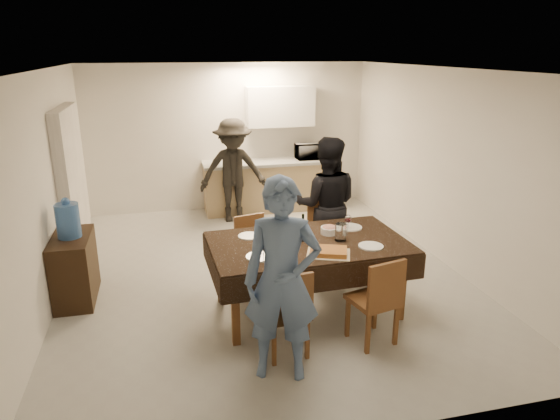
{
  "coord_description": "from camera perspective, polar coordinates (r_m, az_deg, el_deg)",
  "views": [
    {
      "loc": [
        -1.19,
        -5.89,
        2.83
      ],
      "look_at": [
        0.15,
        -0.3,
        0.96
      ],
      "focal_mm": 32.0,
      "sensor_mm": 36.0,
      "label": 1
    }
  ],
  "objects": [
    {
      "name": "person_far",
      "position": [
        6.52,
        5.27,
        0.61
      ],
      "size": [
        1.03,
        0.91,
        1.78
      ],
      "primitive_type": "imported",
      "rotation": [
        0.0,
        0.0,
        2.83
      ],
      "color": "black",
      "rests_on": "floor"
    },
    {
      "name": "wine_glass_c",
      "position": [
        5.62,
        0.45,
        -1.72
      ],
      "size": [
        0.09,
        0.09,
        0.21
      ],
      "primitive_type": null,
      "color": "white",
      "rests_on": "dining_table"
    },
    {
      "name": "chair_near_left",
      "position": [
        4.72,
        0.82,
        -10.86
      ],
      "size": [
        0.45,
        0.45,
        0.49
      ],
      "rotation": [
        0.0,
        0.0,
        0.11
      ],
      "color": "brown",
      "rests_on": "floor"
    },
    {
      "name": "microwave",
      "position": [
        9.13,
        3.41,
        6.71
      ],
      "size": [
        0.49,
        0.33,
        0.27
      ],
      "primitive_type": "imported",
      "rotation": [
        0.0,
        0.0,
        3.14
      ],
      "color": "white",
      "rests_on": "kitchen_worktop"
    },
    {
      "name": "dining_table",
      "position": [
        5.45,
        3.26,
        -3.99
      ],
      "size": [
        2.17,
        1.32,
        0.83
      ],
      "rotation": [
        0.0,
        0.0,
        0.04
      ],
      "color": "black",
      "rests_on": "floor"
    },
    {
      "name": "savoury_tart",
      "position": [
        5.12,
        5.56,
        -4.75
      ],
      "size": [
        0.52,
        0.46,
        0.05
      ],
      "primitive_type": "cube",
      "rotation": [
        0.0,
        0.0,
        -0.36
      ],
      "color": "#AA7531",
      "rests_on": "dining_table"
    },
    {
      "name": "stub_partition",
      "position": [
        7.41,
        -22.64,
        2.69
      ],
      "size": [
        0.15,
        1.4,
        2.1
      ],
      "primitive_type": "cube",
      "color": "silver",
      "rests_on": "floor"
    },
    {
      "name": "wine_glass_b",
      "position": [
        5.8,
        7.79,
        -1.41
      ],
      "size": [
        0.08,
        0.08,
        0.18
      ],
      "primitive_type": null,
      "color": "white",
      "rests_on": "dining_table"
    },
    {
      "name": "kitchen_base_cabinet",
      "position": [
        9.08,
        -1.63,
        2.66
      ],
      "size": [
        2.2,
        0.6,
        0.86
      ],
      "primitive_type": "cube",
      "color": "#9F835F",
      "rests_on": "floor"
    },
    {
      "name": "wall_back",
      "position": [
        9.1,
        -5.84,
        8.23
      ],
      "size": [
        5.0,
        0.02,
        2.6
      ],
      "primitive_type": "cube",
      "color": "silver",
      "rests_on": "floor"
    },
    {
      "name": "wall_right",
      "position": [
        7.11,
        18.2,
        4.67
      ],
      "size": [
        0.02,
        6.0,
        2.6
      ],
      "primitive_type": "cube",
      "color": "silver",
      "rests_on": "floor"
    },
    {
      "name": "wine_glass_a",
      "position": [
        5.05,
        -1.91,
        -4.14
      ],
      "size": [
        0.09,
        0.09,
        0.2
      ],
      "primitive_type": null,
      "color": "white",
      "rests_on": "dining_table"
    },
    {
      "name": "ceiling",
      "position": [
        6.01,
        -2.14,
        15.79
      ],
      "size": [
        5.0,
        6.0,
        0.02
      ],
      "primitive_type": "cube",
      "color": "white",
      "rests_on": "wall_back"
    },
    {
      "name": "chair_far_left",
      "position": [
        6.05,
        -2.7,
        -4.32
      ],
      "size": [
        0.48,
        0.48,
        0.47
      ],
      "rotation": [
        0.0,
        0.0,
        3.38
      ],
      "color": "brown",
      "rests_on": "floor"
    },
    {
      "name": "kitchen_worktop",
      "position": [
        8.97,
        -1.65,
        5.47
      ],
      "size": [
        2.24,
        0.64,
        0.05
      ],
      "primitive_type": "cube",
      "color": "#A1A19D",
      "rests_on": "kitchen_base_cabinet"
    },
    {
      "name": "person_kitchen",
      "position": [
        8.43,
        -5.36,
        4.49
      ],
      "size": [
        1.13,
        0.65,
        1.75
      ],
      "primitive_type": "imported",
      "color": "black",
      "rests_on": "floor"
    },
    {
      "name": "salad_bowl",
      "position": [
        5.67,
        5.66,
        -2.34
      ],
      "size": [
        0.2,
        0.2,
        0.08
      ],
      "primitive_type": "cylinder",
      "color": "white",
      "rests_on": "dining_table"
    },
    {
      "name": "mushroom_dish",
      "position": [
        5.67,
        1.97,
        -2.47
      ],
      "size": [
        0.22,
        0.22,
        0.04
      ],
      "primitive_type": "cylinder",
      "color": "white",
      "rests_on": "dining_table"
    },
    {
      "name": "person_near",
      "position": [
        4.34,
        0.25,
        -8.11
      ],
      "size": [
        0.77,
        0.61,
        1.84
      ],
      "primitive_type": "imported",
      "rotation": [
        0.0,
        0.0,
        -0.28
      ],
      "color": "slate",
      "rests_on": "floor"
    },
    {
      "name": "chair_far_right",
      "position": [
        6.24,
        5.47,
        -3.06
      ],
      "size": [
        0.54,
        0.54,
        0.53
      ],
      "rotation": [
        0.0,
        0.0,
        2.9
      ],
      "color": "brown",
      "rests_on": "floor"
    },
    {
      "name": "floor",
      "position": [
        6.64,
        -1.88,
        -7.24
      ],
      "size": [
        5.0,
        6.0,
        0.02
      ],
      "primitive_type": "cube",
      "color": "#A5A5A1",
      "rests_on": "ground"
    },
    {
      "name": "plate_far_right",
      "position": [
        5.89,
        8.03,
        -1.97
      ],
      "size": [
        0.27,
        0.27,
        0.02
      ],
      "primitive_type": "cylinder",
      "color": "white",
      "rests_on": "dining_table"
    },
    {
      "name": "wall_front",
      "position": [
        3.48,
        8.07,
        -8.32
      ],
      "size": [
        5.0,
        0.02,
        2.6
      ],
      "primitive_type": "cube",
      "color": "silver",
      "rests_on": "floor"
    },
    {
      "name": "upper_cabinet",
      "position": [
        9.01,
        0.01,
        11.76
      ],
      "size": [
        1.2,
        0.34,
        0.7
      ],
      "primitive_type": "cube",
      "color": "white",
      "rests_on": "wall_back"
    },
    {
      "name": "water_pitcher",
      "position": [
        5.47,
        6.95,
        -2.54
      ],
      "size": [
        0.12,
        0.12,
        0.19
      ],
      "primitive_type": "cylinder",
      "color": "white",
      "rests_on": "dining_table"
    },
    {
      "name": "plate_near_right",
      "position": [
        5.37,
        10.34,
        -4.09
      ],
      "size": [
        0.26,
        0.26,
        0.02
      ],
      "primitive_type": "cylinder",
      "color": "white",
      "rests_on": "dining_table"
    },
    {
      "name": "chair_near_right",
      "position": [
        4.98,
        11.05,
        -9.36
      ],
      "size": [
        0.51,
        0.52,
        0.5
      ],
      "rotation": [
        0.0,
        0.0,
        0.24
      ],
      "color": "brown",
      "rests_on": "floor"
    },
    {
      "name": "plate_far_left",
      "position": [
        5.58,
        -3.54,
        -2.98
      ],
      "size": [
        0.25,
        0.25,
        0.01
      ],
      "primitive_type": "cylinder",
      "color": "white",
      "rests_on": "dining_table"
    },
    {
      "name": "water_jug",
      "position": [
        6.11,
        -23.07,
        -1.12
      ],
      "size": [
        0.26,
        0.26,
        0.39
      ],
      "primitive_type": "cylinder",
      "color": "#467BCF",
      "rests_on": "console"
    },
    {
      "name": "wine_bottle",
      "position": [
        5.42,
        2.63,
        -1.99
      ],
      "size": [
        0.08,
        0.08,
        0.3
      ],
      "primitive_type": null,
      "color": "black",
      "rests_on": "dining_table"
    },
    {
      "name": "wall_left",
      "position": [
        6.22,
        -25.19,
        2.02
      ],
      "size": [
        0.02,
        6.0,
        2.6
      ],
      "primitive_type": "cube",
      "color": "silver",
      "rests_on": "floor"
    },
    {
      "name": "console",
      "position": [
        6.31,
        -22.42,
        -6.17
      ],
      "size": [
        0.42,
        0.85,
        0.78
      ],
      "primitive_type": "cube",
      "color": "black",
      "rests_on": "floor"
    },
    {
      "name": "plate_near_left",
      "position": [
        5.03,
        -2.34,
        -5.35
      ],
      "size": [
        0.28,
        0.28,
        0.02
      ],
      "primitive_type": "cylinder",
      "color": "white",
      "rests_on": "dining_table"
    }
  ]
}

